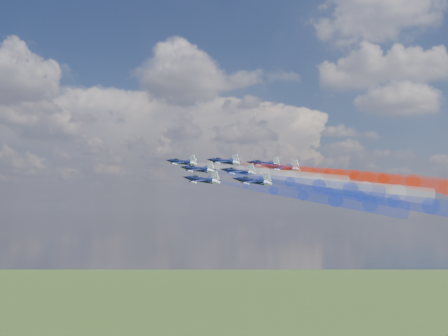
# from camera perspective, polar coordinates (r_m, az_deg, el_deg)

# --- Properties ---
(jet_lead) EXTENTS (17.29, 16.32, 7.73)m
(jet_lead) POSITION_cam_1_polar(r_m,az_deg,el_deg) (182.44, -4.36, 0.61)
(jet_lead) COLOR black
(trail_lead) EXTENTS (48.18, 27.60, 12.85)m
(trail_lead) POSITION_cam_1_polar(r_m,az_deg,el_deg) (164.28, 4.25, -0.50)
(trail_lead) COLOR white
(jet_inner_left) EXTENTS (17.29, 16.32, 7.73)m
(jet_inner_left) POSITION_cam_1_polar(r_m,az_deg,el_deg) (168.74, -2.69, -0.12)
(jet_inner_left) COLOR black
(trail_inner_left) EXTENTS (48.18, 27.60, 12.85)m
(trail_inner_left) POSITION_cam_1_polar(r_m,az_deg,el_deg) (151.60, 6.87, -1.41)
(trail_inner_left) COLOR #1731CA
(jet_inner_right) EXTENTS (17.29, 16.32, 7.73)m
(jet_inner_right) POSITION_cam_1_polar(r_m,az_deg,el_deg) (181.80, 0.02, 0.69)
(jet_inner_right) COLOR black
(trail_inner_right) EXTENTS (48.18, 27.60, 12.85)m
(trail_inner_right) POSITION_cam_1_polar(r_m,az_deg,el_deg) (165.78, 9.07, -0.40)
(trail_inner_right) COLOR red
(jet_outer_left) EXTENTS (17.29, 16.32, 7.73)m
(jet_outer_left) POSITION_cam_1_polar(r_m,az_deg,el_deg) (155.83, -2.27, -1.23)
(jet_outer_left) COLOR black
(trail_outer_left) EXTENTS (48.18, 27.60, 12.85)m
(trail_outer_left) POSITION_cam_1_polar(r_m,az_deg,el_deg) (139.18, 8.22, -2.76)
(trail_outer_left) COLOR #1731CA
(jet_center_third) EXTENTS (17.29, 16.32, 7.73)m
(jet_center_third) POSITION_cam_1_polar(r_m,az_deg,el_deg) (168.65, 1.52, -0.34)
(jet_center_third) COLOR black
(trail_center_third) EXTENTS (48.18, 27.60, 12.85)m
(trail_center_third) POSITION_cam_1_polar(r_m,az_deg,el_deg) (153.62, 11.46, -1.63)
(trail_center_third) COLOR white
(jet_outer_right) EXTENTS (17.29, 16.32, 7.73)m
(jet_outer_right) POSITION_cam_1_polar(r_m,az_deg,el_deg) (183.86, 4.19, 0.44)
(jet_outer_right) COLOR black
(trail_outer_right) EXTENTS (48.18, 27.60, 12.85)m
(trail_outer_right) POSITION_cam_1_polar(r_m,az_deg,el_deg) (169.94, 13.43, -0.67)
(trail_outer_right) COLOR red
(jet_rear_left) EXTENTS (17.29, 16.32, 7.73)m
(jet_rear_left) POSITION_cam_1_polar(r_m,az_deg,el_deg) (156.43, 3.02, -1.35)
(jet_rear_left) COLOR black
(trail_rear_left) EXTENTS (48.18, 27.60, 12.85)m
(trail_rear_left) POSITION_cam_1_polar(r_m,az_deg,el_deg) (142.45, 13.94, -2.84)
(trail_rear_left) COLOR #1731CA
(jet_rear_right) EXTENTS (17.29, 16.32, 7.73)m
(jet_rear_right) POSITION_cam_1_polar(r_m,az_deg,el_deg) (172.13, 6.05, 0.03)
(jet_rear_right) COLOR black
(trail_rear_right) EXTENTS (48.18, 27.60, 12.85)m
(trail_rear_right) POSITION_cam_1_polar(r_m,az_deg,el_deg) (159.37, 16.10, -1.18)
(trail_rear_right) COLOR red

